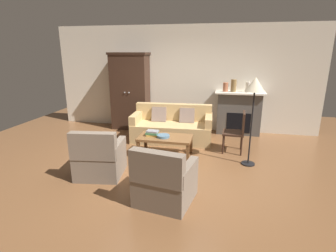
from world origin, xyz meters
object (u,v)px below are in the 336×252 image
Objects in this scene: couch at (172,128)px; fruit_bowl at (163,136)px; armoire at (130,91)px; armchair_near_left at (99,159)px; mantel_vase_bronze at (234,86)px; dog at (91,142)px; mantel_vase_terracotta at (225,87)px; armchair_near_right at (164,182)px; side_chair_wooden at (238,130)px; floor_lamp at (255,90)px; book_stack at (152,133)px; fireplace at (239,113)px; mantel_vase_cream at (248,87)px; coffee_table at (165,139)px.

couch is 7.36× the size of fruit_bowl.
armchair_near_left is (0.48, -2.96, -0.73)m from armoire.
dog is (-2.97, -2.07, -1.03)m from mantel_vase_bronze.
mantel_vase_terracotta reaches higher than armchair_near_right.
side_chair_wooden is at bearing -85.56° from mantel_vase_bronze.
armchair_near_right is at bearing -128.55° from floor_lamp.
side_chair_wooden is (1.09, 2.25, 0.20)m from armchair_near_right.
book_stack is (1.12, -1.82, -0.57)m from armoire.
mantel_vase_terracotta is (2.57, 0.06, 0.19)m from armoire.
floor_lamp reaches higher than mantel_vase_terracotta.
dog is at bearing 125.32° from armchair_near_left.
armchair_near_left is at bearing -124.72° from mantel_vase_terracotta.
mantel_vase_terracotta reaches higher than side_chair_wooden.
fruit_bowl is (-1.58, -1.94, -0.12)m from fireplace.
armchair_near_right is at bearing -102.36° from mantel_vase_terracotta.
mantel_vase_cream is at bearing 43.11° from book_stack.
couch is 6.23× the size of mantel_vase_bronze.
coffee_table is 2.23× the size of dog.
armchair_near_right is 0.53× the size of floor_lamp.
armchair_near_left is (-2.29, -3.02, -0.96)m from mantel_vase_bronze.
mantel_vase_terracotta is 2.05m from floor_lamp.
side_chair_wooden is 1.15m from floor_lamp.
coffee_table is at bearing -129.24° from fireplace.
book_stack is at bearing -131.24° from mantel_vase_bronze.
floor_lamp is (1.71, -0.04, 1.02)m from fruit_bowl.
mantel_vase_bronze is (2.77, 0.06, 0.23)m from armoire.
fireplace is 0.60× the size of armoire.
mantel_vase_terracotta is 0.26× the size of armchair_near_right.
mantel_vase_cream reaches higher than armchair_near_left.
mantel_vase_cream is 0.15× the size of floor_lamp.
fireplace is 2.55× the size of dog.
fireplace is at bearing 2.70° from mantel_vase_terracotta.
armchair_near_left is at bearing -129.15° from fireplace.
book_stack is at bearing -127.60° from mantel_vase_terracotta.
armoire is 2.39m from fruit_bowl.
armchair_near_left is at bearing -80.80° from armoire.
mantel_vase_cream is (0.36, 0.00, -0.03)m from mantel_vase_bronze.
mantel_vase_terracotta is 3.59m from dog.
dog is (-1.98, 1.54, -0.07)m from armchair_near_right.
mantel_vase_terracotta reaches higher than dog.
couch is 1.06m from fruit_bowl.
armchair_near_left is (-0.87, -2.15, -0.00)m from couch.
fireplace is 1.42× the size of armchair_near_right.
mantel_vase_terracotta is at bearing 35.29° from couch.
armchair_near_right is (-1.17, -3.62, -0.25)m from fireplace.
armchair_near_right is at bearing -76.26° from fruit_bowl.
armchair_near_right is at bearing -105.36° from mantel_vase_bronze.
armchair_near_left is 1.78× the size of dog.
book_stack is (-0.22, -1.01, 0.16)m from couch.
armoire is 8.22× the size of mantel_vase_cream.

